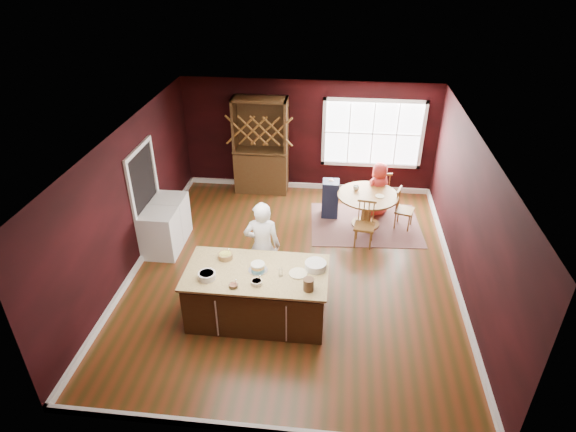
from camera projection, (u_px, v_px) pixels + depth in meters
The scene contains 27 objects.
room_shell at pixel (294, 209), 8.46m from camera, with size 7.00×7.00×7.00m.
window at pixel (373, 134), 11.21m from camera, with size 2.36×0.10×1.66m, color white, non-canonical shape.
doorway at pixel (146, 200), 9.42m from camera, with size 0.08×1.26×2.13m, color white, non-canonical shape.
kitchen_island at pixel (257, 295), 7.84m from camera, with size 2.27×1.19×0.92m.
dining_table at pixel (367, 203), 10.31m from camera, with size 1.30×1.30×0.75m.
baker at pixel (262, 247), 8.30m from camera, with size 0.63×0.42×1.73m, color white.
layer_cake at pixel (258, 267), 7.60m from camera, with size 0.31×0.31×0.13m, color silver, non-canonical shape.
bowl_blue at pixel (207, 276), 7.42m from camera, with size 0.27×0.27×0.11m, color white.
bowl_yellow at pixel (225, 256), 7.89m from camera, with size 0.24×0.24×0.09m, color olive.
bowl_pink at pixel (233, 286), 7.25m from camera, with size 0.15×0.15×0.05m, color white.
bowl_olive at pixel (257, 282), 7.31m from camera, with size 0.18×0.18×0.07m, color beige.
drinking_glass at pixel (281, 272), 7.47m from camera, with size 0.07×0.07×0.14m, color silver.
dinner_plate at pixel (298, 273), 7.54m from camera, with size 0.29×0.29×0.02m, color beige.
white_tub at pixel (316, 266), 7.64m from camera, with size 0.34×0.34×0.12m, color white.
stoneware_crock at pixel (309, 285), 7.16m from camera, with size 0.16×0.16×0.20m, color #4F3220.
rug at pixel (365, 224), 10.58m from camera, with size 2.35×1.82×0.01m, color brown.
chair_east at pixel (405, 209), 10.27m from camera, with size 0.38×0.36×0.91m, color brown, non-canonical shape.
chair_south at pixel (365, 225), 9.66m from camera, with size 0.41×0.39×0.96m, color brown, non-canonical shape.
chair_north at pixel (380, 189), 10.97m from camera, with size 0.41×0.39×0.99m, color olive, non-canonical shape.
seated_woman at pixel (378, 189), 10.69m from camera, with size 0.61×0.40×1.25m, color red.
high_chair at pixel (330, 198), 10.70m from camera, with size 0.36×0.36×0.90m, color #1C243A, non-canonical shape.
toddler at pixel (333, 183), 10.54m from camera, with size 0.18×0.14×0.26m, color #8CA5BF, non-canonical shape.
table_plate at pixel (380, 196), 10.12m from camera, with size 0.19×0.19×0.01m, color beige.
table_cup at pixel (356, 188), 10.35m from camera, with size 0.13×0.13×0.10m, color silver.
hutch at pixel (261, 146), 11.41m from camera, with size 1.27×0.53×2.34m, color #402615.
washer at pixel (161, 234), 9.40m from camera, with size 0.64×0.62×0.93m, color white.
dryer at pixel (171, 217), 9.95m from camera, with size 0.64×0.62×0.93m, color white.
Camera 1 is at (0.71, -7.32, 5.54)m, focal length 30.00 mm.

